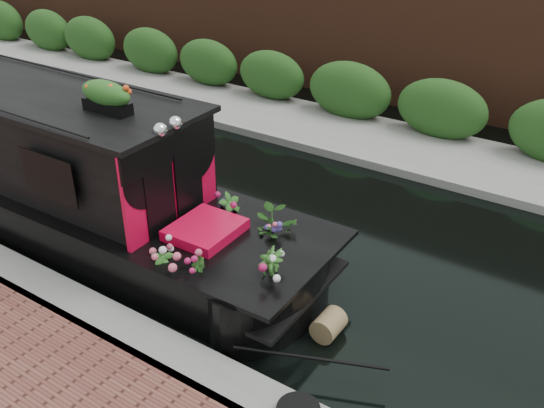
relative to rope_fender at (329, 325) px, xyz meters
The scene contains 6 objects.
ground 3.68m from the rope_fender, 151.38° to the left, with size 80.00×80.00×0.00m, color black.
near_bank_coping 3.58m from the rope_fender, 154.49° to the right, with size 40.00×0.60×0.50m, color gray.
far_bank_path 6.78m from the rope_fender, 118.43° to the left, with size 40.00×2.40×0.34m, color gray.
far_hedge 7.58m from the rope_fender, 115.19° to the left, with size 40.00×1.10×2.80m, color #214A18.
far_brick_wall 9.52m from the rope_fender, 109.80° to the left, with size 40.00×1.00×8.00m, color #512B1B.
rope_fender is the anchor object (origin of this frame).
Camera 1 is at (5.96, -7.11, 5.22)m, focal length 40.00 mm.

